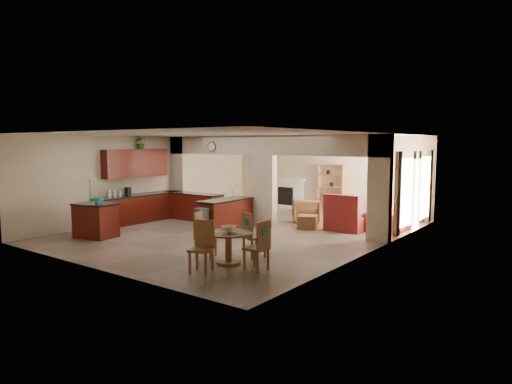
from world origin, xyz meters
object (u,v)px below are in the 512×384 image
Objects in this scene: kitchen_island at (96,220)px; dining_table at (228,242)px; sofa at (395,214)px; armchair at (306,211)px.

kitchen_island is 1.21× the size of dining_table.
sofa is 3.16× the size of armchair.
kitchen_island is 1.40× the size of armchair.
kitchen_island is 4.68m from dining_table.
kitchen_island reaches higher than sofa.
armchair is (-1.29, 5.42, -0.07)m from dining_table.
kitchen_island is at bearing 134.78° from sofa.
dining_table is (4.68, 0.05, -0.01)m from kitchen_island.
dining_table is 1.16× the size of armchair.
armchair is at bearing 103.37° from dining_table.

